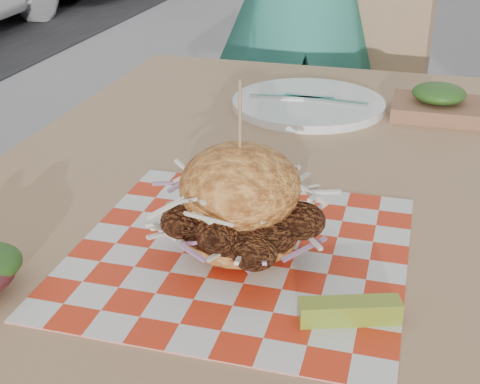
{
  "coord_description": "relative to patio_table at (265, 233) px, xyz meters",
  "views": [
    {
      "loc": [
        -0.14,
        -0.89,
        1.13
      ],
      "look_at": [
        -0.31,
        -0.28,
        0.82
      ],
      "focal_mm": 50.0,
      "sensor_mm": 36.0,
      "label": 1
    }
  ],
  "objects": [
    {
      "name": "sandwich",
      "position": [
        0.01,
        -0.19,
        0.13
      ],
      "size": [
        0.17,
        0.17,
        0.19
      ],
      "color": "#E49140",
      "rests_on": "paper_liner"
    },
    {
      "name": "kraft_tray",
      "position": [
        0.22,
        0.34,
        0.1
      ],
      "size": [
        0.15,
        0.12,
        0.06
      ],
      "color": "brown",
      "rests_on": "patio_table"
    },
    {
      "name": "place_setting",
      "position": [
        0.0,
        0.33,
        0.09
      ],
      "size": [
        0.27,
        0.27,
        0.02
      ],
      "color": "white",
      "rests_on": "patio_table"
    },
    {
      "name": "pickle_spear",
      "position": [
        0.15,
        -0.28,
        0.09
      ],
      "size": [
        0.1,
        0.05,
        0.02
      ],
      "primitive_type": "cube",
      "rotation": [
        0.0,
        0.0,
        0.33
      ],
      "color": "olive",
      "rests_on": "paper_liner"
    },
    {
      "name": "patio_chair",
      "position": [
        0.03,
        1.04,
        -0.12
      ],
      "size": [
        0.52,
        0.53,
        0.95
      ],
      "rotation": [
        0.0,
        0.0,
        -0.27
      ],
      "color": "tan",
      "rests_on": "ground"
    },
    {
      "name": "paper_liner",
      "position": [
        0.01,
        -0.19,
        0.08
      ],
      "size": [
        0.36,
        0.36,
        0.0
      ],
      "primitive_type": "cube",
      "color": "red",
      "rests_on": "patio_table"
    },
    {
      "name": "patio_table",
      "position": [
        0.0,
        0.0,
        0.0
      ],
      "size": [
        0.8,
        1.2,
        0.75
      ],
      "color": "tan",
      "rests_on": "ground"
    }
  ]
}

